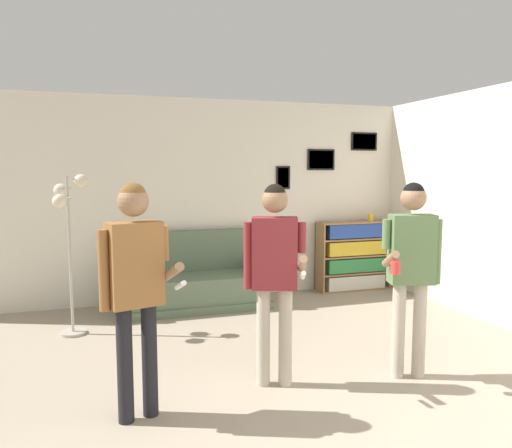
# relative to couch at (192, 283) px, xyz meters

# --- Properties ---
(wall_back) EXTENTS (7.63, 0.08, 2.70)m
(wall_back) POSITION_rel_couch_xyz_m (0.54, 0.41, 1.05)
(wall_back) COLOR silver
(wall_back) RESTS_ON ground_plane
(couch) EXTENTS (1.91, 0.80, 0.95)m
(couch) POSITION_rel_couch_xyz_m (0.00, 0.00, 0.00)
(couch) COLOR #5B7056
(couch) RESTS_ON ground_plane
(bookshelf) EXTENTS (1.11, 0.30, 1.01)m
(bookshelf) POSITION_rel_couch_xyz_m (2.44, 0.19, 0.20)
(bookshelf) COLOR olive
(bookshelf) RESTS_ON ground_plane
(floor_lamp) EXTENTS (0.36, 0.39, 1.71)m
(floor_lamp) POSITION_rel_couch_xyz_m (-1.42, -0.68, 0.92)
(floor_lamp) COLOR #ADA89E
(floor_lamp) RESTS_ON ground_plane
(person_player_foreground_left) EXTENTS (0.56, 0.42, 1.68)m
(person_player_foreground_left) POSITION_rel_couch_xyz_m (-0.90, -2.77, 0.73)
(person_player_foreground_left) COLOR black
(person_player_foreground_left) RESTS_ON ground_plane
(person_player_foreground_center) EXTENTS (0.47, 0.56, 1.65)m
(person_player_foreground_center) POSITION_rel_couch_xyz_m (0.21, -2.54, 0.71)
(person_player_foreground_center) COLOR #B7AD99
(person_player_foreground_center) RESTS_ON ground_plane
(person_watcher_holding_cup) EXTENTS (0.56, 0.38, 1.66)m
(person_watcher_holding_cup) POSITION_rel_couch_xyz_m (1.35, -2.74, 0.71)
(person_watcher_holding_cup) COLOR #B7AD99
(person_watcher_holding_cup) RESTS_ON ground_plane
(drinking_cup) EXTENTS (0.08, 0.08, 0.11)m
(drinking_cup) POSITION_rel_couch_xyz_m (2.70, 0.19, 0.75)
(drinking_cup) COLOR yellow
(drinking_cup) RESTS_ON bookshelf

